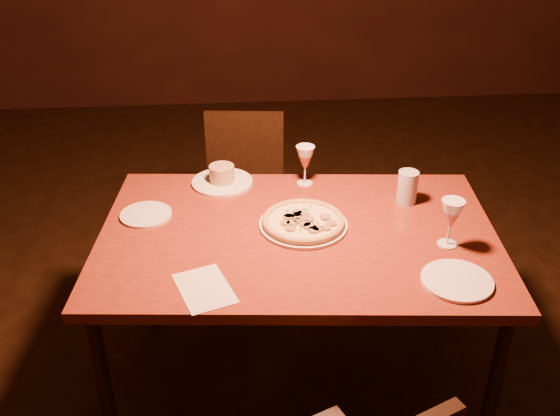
{
  "coord_description": "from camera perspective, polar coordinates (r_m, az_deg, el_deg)",
  "views": [
    {
      "loc": [
        -0.4,
        -1.55,
        1.89
      ],
      "look_at": [
        -0.24,
        0.3,
        0.8
      ],
      "focal_mm": 40.0,
      "sensor_mm": 36.0,
      "label": 1
    }
  ],
  "objects": [
    {
      "name": "pizza_plate",
      "position": [
        2.18,
        2.15,
        -1.26
      ],
      "size": [
        0.31,
        0.31,
        0.03
      ],
      "color": "white",
      "rests_on": "dining_table"
    },
    {
      "name": "menu_card",
      "position": [
        1.91,
        -6.92,
        -7.31
      ],
      "size": [
        0.21,
        0.25,
        0.0
      ],
      "primitive_type": "cube",
      "rotation": [
        0.0,
        0.0,
        0.34
      ],
      "color": "silver",
      "rests_on": "dining_table"
    },
    {
      "name": "wine_glass_right",
      "position": [
        2.12,
        15.3,
        -1.33
      ],
      "size": [
        0.08,
        0.08,
        0.17
      ],
      "primitive_type": null,
      "color": "#BA5F4D",
      "rests_on": "dining_table"
    },
    {
      "name": "chair_far",
      "position": [
        3.05,
        -3.32,
        1.95
      ],
      "size": [
        0.42,
        0.42,
        0.79
      ],
      "rotation": [
        0.0,
        0.0,
        -0.11
      ],
      "color": "black",
      "rests_on": "floor"
    },
    {
      "name": "dining_table",
      "position": [
        2.19,
        1.63,
        -3.66
      ],
      "size": [
        1.44,
        1.0,
        0.73
      ],
      "rotation": [
        0.0,
        0.0,
        -0.09
      ],
      "color": "maroon",
      "rests_on": "floor"
    },
    {
      "name": "side_plate_near",
      "position": [
        1.99,
        15.88,
        -6.41
      ],
      "size": [
        0.22,
        0.22,
        0.01
      ],
      "primitive_type": "cylinder",
      "color": "white",
      "rests_on": "dining_table"
    },
    {
      "name": "wine_glass_far",
      "position": [
        2.43,
        2.31,
        3.92
      ],
      "size": [
        0.07,
        0.07,
        0.16
      ],
      "primitive_type": null,
      "color": "#BA5F4D",
      "rests_on": "dining_table"
    },
    {
      "name": "ramekin_saucer",
      "position": [
        2.47,
        -5.32,
        2.76
      ],
      "size": [
        0.24,
        0.24,
        0.08
      ],
      "color": "white",
      "rests_on": "dining_table"
    },
    {
      "name": "side_plate_left",
      "position": [
        2.3,
        -12.16,
        -0.59
      ],
      "size": [
        0.19,
        0.19,
        0.01
      ],
      "primitive_type": "cylinder",
      "color": "white",
      "rests_on": "dining_table"
    },
    {
      "name": "water_tumbler",
      "position": [
        2.35,
        11.57,
        1.88
      ],
      "size": [
        0.07,
        0.07,
        0.12
      ],
      "primitive_type": "cylinder",
      "color": "#AEB9BE",
      "rests_on": "dining_table"
    }
  ]
}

